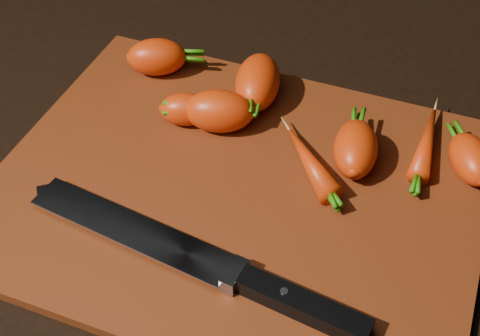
% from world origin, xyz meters
% --- Properties ---
extents(ground, '(2.00, 2.00, 0.01)m').
position_xyz_m(ground, '(0.00, 0.00, -0.01)').
color(ground, black).
extents(cutting_board, '(0.50, 0.40, 0.01)m').
position_xyz_m(cutting_board, '(0.00, 0.00, 0.01)').
color(cutting_board, '#62250B').
rests_on(cutting_board, ground).
extents(carrot_0, '(0.08, 0.07, 0.05)m').
position_xyz_m(carrot_0, '(-0.16, 0.15, 0.03)').
color(carrot_0, '#E93506').
rests_on(carrot_0, cutting_board).
extents(carrot_1, '(0.07, 0.10, 0.05)m').
position_xyz_m(carrot_1, '(-0.03, 0.14, 0.04)').
color(carrot_1, '#E93506').
rests_on(carrot_1, cutting_board).
extents(carrot_2, '(0.06, 0.09, 0.05)m').
position_xyz_m(carrot_2, '(0.10, 0.08, 0.04)').
color(carrot_2, '#E93506').
rests_on(carrot_2, cutting_board).
extents(carrot_3, '(0.09, 0.07, 0.05)m').
position_xyz_m(carrot_3, '(-0.05, 0.08, 0.04)').
color(carrot_3, '#E93506').
rests_on(carrot_3, cutting_board).
extents(carrot_4, '(0.07, 0.06, 0.04)m').
position_xyz_m(carrot_4, '(-0.09, 0.07, 0.03)').
color(carrot_4, '#E93506').
rests_on(carrot_4, cutting_board).
extents(carrot_5, '(0.07, 0.08, 0.04)m').
position_xyz_m(carrot_5, '(0.22, 0.11, 0.03)').
color(carrot_5, '#E93506').
rests_on(carrot_5, cutting_board).
extents(carrot_6, '(0.03, 0.11, 0.02)m').
position_xyz_m(carrot_6, '(0.17, 0.13, 0.02)').
color(carrot_6, '#E93506').
rests_on(carrot_6, cutting_board).
extents(carrot_7, '(0.09, 0.10, 0.03)m').
position_xyz_m(carrot_7, '(0.06, 0.05, 0.03)').
color(carrot_7, '#E93506').
rests_on(carrot_7, cutting_board).
extents(knife, '(0.35, 0.07, 0.02)m').
position_xyz_m(knife, '(-0.05, -0.10, 0.02)').
color(knife, gray).
rests_on(knife, cutting_board).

